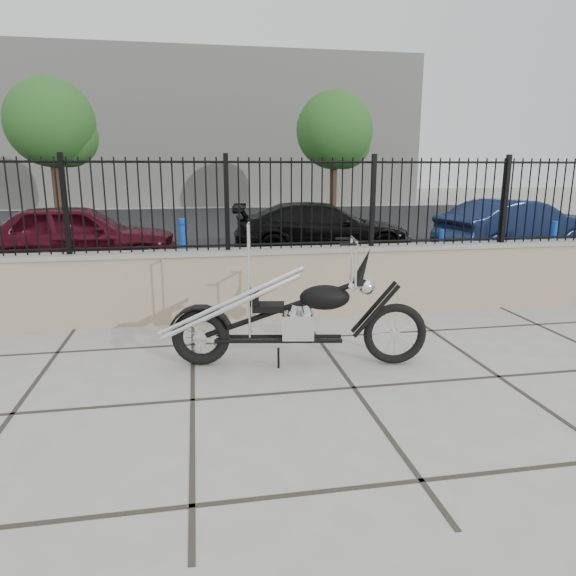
# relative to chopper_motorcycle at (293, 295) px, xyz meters

# --- Properties ---
(ground_plane) EXTENTS (90.00, 90.00, 0.00)m
(ground_plane) POSITION_rel_chopper_motorcycle_xyz_m (0.46, -0.69, -0.76)
(ground_plane) COLOR #99968E
(ground_plane) RESTS_ON ground
(parking_lot) EXTENTS (30.00, 30.00, 0.00)m
(parking_lot) POSITION_rel_chopper_motorcycle_xyz_m (0.46, 11.81, -0.76)
(parking_lot) COLOR black
(parking_lot) RESTS_ON ground
(retaining_wall) EXTENTS (14.00, 0.36, 0.96)m
(retaining_wall) POSITION_rel_chopper_motorcycle_xyz_m (0.46, 1.81, -0.28)
(retaining_wall) COLOR gray
(retaining_wall) RESTS_ON ground_plane
(iron_fence) EXTENTS (14.00, 0.08, 1.20)m
(iron_fence) POSITION_rel_chopper_motorcycle_xyz_m (0.46, 1.81, 0.80)
(iron_fence) COLOR black
(iron_fence) RESTS_ON retaining_wall
(background_building) EXTENTS (22.00, 6.00, 8.00)m
(background_building) POSITION_rel_chopper_motorcycle_xyz_m (0.46, 25.81, 3.24)
(background_building) COLOR beige
(background_building) RESTS_ON ground_plane
(chopper_motorcycle) EXTENTS (2.58, 0.86, 1.52)m
(chopper_motorcycle) POSITION_rel_chopper_motorcycle_xyz_m (0.00, 0.00, 0.00)
(chopper_motorcycle) COLOR black
(chopper_motorcycle) RESTS_ON ground_plane
(car_red) EXTENTS (4.01, 1.77, 1.34)m
(car_red) POSITION_rel_chopper_motorcycle_xyz_m (-3.34, 6.04, -0.09)
(car_red) COLOR #3C0813
(car_red) RESTS_ON parking_lot
(car_black) EXTENTS (4.41, 2.20, 1.23)m
(car_black) POSITION_rel_chopper_motorcycle_xyz_m (2.02, 6.87, -0.15)
(car_black) COLOR black
(car_black) RESTS_ON parking_lot
(car_blue) EXTENTS (4.12, 2.13, 1.29)m
(car_blue) POSITION_rel_chopper_motorcycle_xyz_m (6.62, 6.15, -0.11)
(car_blue) COLOR #101C3B
(car_blue) RESTS_ON parking_lot
(bollard_a) EXTENTS (0.15, 0.15, 1.12)m
(bollard_a) POSITION_rel_chopper_motorcycle_xyz_m (-1.20, 4.51, -0.20)
(bollard_a) COLOR #0C29B9
(bollard_a) RESTS_ON ground_plane
(bollard_b) EXTENTS (0.13, 0.13, 0.85)m
(bollard_b) POSITION_rel_chopper_motorcycle_xyz_m (3.73, 4.20, -0.33)
(bollard_b) COLOR blue
(bollard_b) RESTS_ON ground_plane
(bollard_c) EXTENTS (0.13, 0.13, 0.94)m
(bollard_c) POSITION_rel_chopper_motorcycle_xyz_m (6.44, 4.57, -0.29)
(bollard_c) COLOR #0B2FA6
(bollard_c) RESTS_ON ground_plane
(tree_left) EXTENTS (3.19, 3.19, 5.39)m
(tree_left) POSITION_rel_chopper_motorcycle_xyz_m (-6.05, 15.83, 3.01)
(tree_left) COLOR #382619
(tree_left) RESTS_ON ground_plane
(tree_right) EXTENTS (3.07, 3.07, 5.18)m
(tree_right) POSITION_rel_chopper_motorcycle_xyz_m (4.67, 15.79, 2.87)
(tree_right) COLOR #382619
(tree_right) RESTS_ON ground_plane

